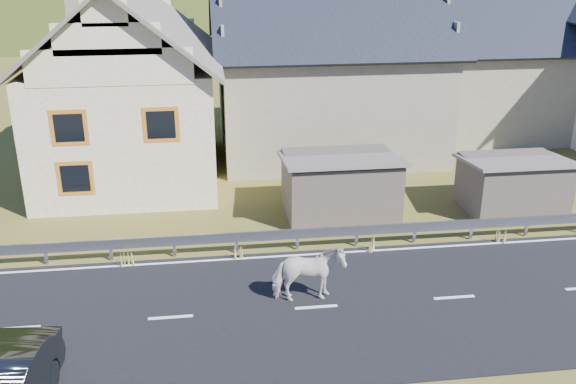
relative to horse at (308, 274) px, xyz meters
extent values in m
plane|color=#4C501A|center=(4.17, -0.39, -0.88)|extent=(160.00, 160.00, 0.00)
cube|color=black|center=(4.17, -0.39, -0.86)|extent=(60.00, 7.00, 0.04)
cube|color=silver|center=(4.17, -0.39, -0.84)|extent=(60.00, 6.60, 0.01)
cube|color=#93969B|center=(4.17, 3.29, -0.30)|extent=(28.00, 0.08, 0.34)
cube|color=#93969B|center=(-7.83, 3.31, -0.53)|extent=(0.10, 0.06, 0.70)
cube|color=#93969B|center=(-5.83, 3.31, -0.53)|extent=(0.10, 0.06, 0.70)
cube|color=#93969B|center=(-3.83, 3.31, -0.53)|extent=(0.10, 0.06, 0.70)
cube|color=#93969B|center=(-1.83, 3.31, -0.53)|extent=(0.10, 0.06, 0.70)
cube|color=#93969B|center=(0.17, 3.31, -0.53)|extent=(0.10, 0.06, 0.70)
cube|color=#93969B|center=(2.17, 3.31, -0.53)|extent=(0.10, 0.06, 0.70)
cube|color=#93969B|center=(4.17, 3.31, -0.53)|extent=(0.10, 0.06, 0.70)
cube|color=#93969B|center=(6.17, 3.31, -0.53)|extent=(0.10, 0.06, 0.70)
cube|color=#93969B|center=(8.17, 3.31, -0.53)|extent=(0.10, 0.06, 0.70)
cube|color=brown|center=(2.17, 6.11, 0.22)|extent=(4.30, 3.30, 2.40)
cube|color=brown|center=(8.67, 5.61, 0.12)|extent=(3.80, 2.90, 2.20)
cube|color=#FFEABC|center=(-5.83, 11.61, 1.62)|extent=(7.00, 9.00, 5.00)
cube|color=#BF6C1E|center=(-7.43, 7.11, 2.52)|extent=(1.30, 0.12, 1.30)
cube|color=#BF6C1E|center=(-4.23, 7.11, 2.52)|extent=(1.30, 0.12, 1.30)
cube|color=#BF6C1E|center=(-7.43, 7.11, 0.62)|extent=(1.30, 0.12, 1.30)
cube|color=gray|center=(-7.83, 13.11, 5.68)|extent=(0.70, 0.70, 2.40)
cube|color=gray|center=(3.17, 14.61, 1.62)|extent=(10.00, 9.00, 5.00)
cube|color=gray|center=(13.17, 16.61, 1.42)|extent=(9.00, 8.00, 4.60)
ellipsoid|color=#293D16|center=(9.17, 179.61, -20.88)|extent=(440.00, 280.00, 260.00)
imported|color=beige|center=(0.00, 0.00, 0.00)|extent=(0.98, 2.02, 1.68)
camera|label=1|loc=(-2.62, -15.59, 8.64)|focal=40.00mm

